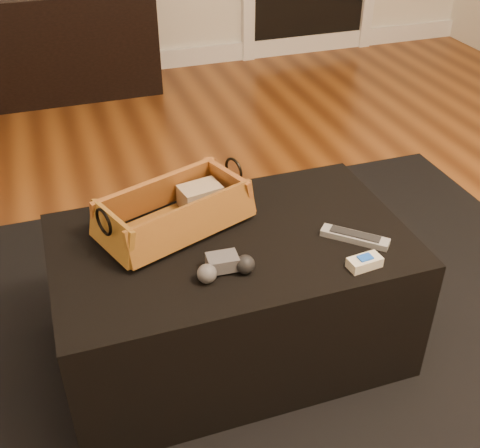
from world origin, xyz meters
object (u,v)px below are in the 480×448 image
object	(u,v)px
tv_remote	(172,225)
cream_gadget	(365,262)
media_cabinet	(21,47)
ottoman	(232,296)
silver_remote	(355,237)
wicker_basket	(174,213)
game_controller	(225,266)

from	to	relation	value
tv_remote	cream_gadget	size ratio (longest dim) A/B	2.45
media_cabinet	tv_remote	world-z (taller)	media_cabinet
ottoman	silver_remote	world-z (taller)	silver_remote
media_cabinet	wicker_basket	size ratio (longest dim) A/B	3.19
ottoman	wicker_basket	distance (m)	0.31
media_cabinet	game_controller	bearing A→B (deg)	-79.87
tv_remote	silver_remote	distance (m)	0.51
wicker_basket	silver_remote	bearing A→B (deg)	-25.42
media_cabinet	ottoman	size ratio (longest dim) A/B	1.54
wicker_basket	media_cabinet	bearing A→B (deg)	99.45
tv_remote	ottoman	bearing A→B (deg)	-55.30
wicker_basket	cream_gadget	xyz separation A→B (m)	(0.43, -0.34, -0.04)
media_cabinet	game_controller	size ratio (longest dim) A/B	9.77
tv_remote	game_controller	size ratio (longest dim) A/B	1.45
wicker_basket	cream_gadget	world-z (taller)	wicker_basket
game_controller	silver_remote	xyz separation A→B (m)	(0.39, 0.03, -0.02)
ottoman	game_controller	bearing A→B (deg)	-113.86
ottoman	tv_remote	xyz separation A→B (m)	(-0.15, 0.08, 0.24)
media_cabinet	ottoman	distance (m)	2.42
silver_remote	media_cabinet	bearing A→B (deg)	108.64
ottoman	cream_gadget	world-z (taller)	cream_gadget
wicker_basket	game_controller	xyz separation A→B (m)	(0.07, -0.25, -0.03)
game_controller	silver_remote	bearing A→B (deg)	3.97
wicker_basket	game_controller	size ratio (longest dim) A/B	3.06
wicker_basket	game_controller	bearing A→B (deg)	-73.79
tv_remote	wicker_basket	distance (m)	0.04
media_cabinet	silver_remote	world-z (taller)	media_cabinet
media_cabinet	wicker_basket	xyz separation A→B (m)	(0.38, -2.26, 0.18)
silver_remote	cream_gadget	distance (m)	0.12
ottoman	cream_gadget	distance (m)	0.44
tv_remote	game_controller	xyz separation A→B (m)	(0.09, -0.22, -0.00)
game_controller	silver_remote	distance (m)	0.39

